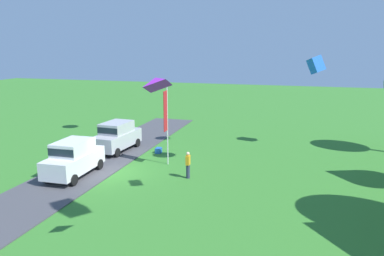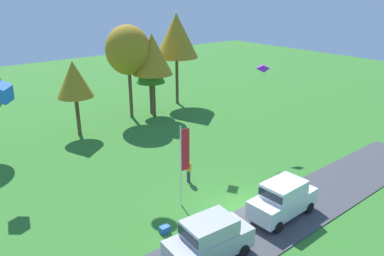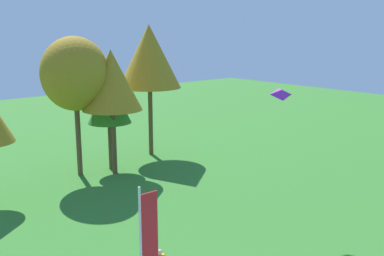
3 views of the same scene
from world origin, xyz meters
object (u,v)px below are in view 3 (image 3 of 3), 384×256
Objects in this scene: flag_banner at (147,244)px; tree_left_of_center at (75,74)px; tree_lone_near at (109,102)px; tree_far_left at (149,57)px; tree_right_of_center at (112,81)px; kite_diamond_high_right at (282,93)px.

tree_left_of_center is at bearing 69.90° from flag_banner.
flag_banner is at bearing -117.08° from tree_lone_near.
tree_lone_near is at bearing -163.61° from tree_far_left.
kite_diamond_high_right is at bearing -75.77° from tree_right_of_center.
tree_lone_near is at bearing -6.32° from tree_left_of_center.
tree_left_of_center reaches higher than tree_right_of_center.
tree_right_of_center is at bearing -153.62° from tree_far_left.
tree_far_left reaches higher than kite_diamond_high_right.
tree_lone_near reaches higher than flag_banner.
kite_diamond_high_right is (3.12, -12.31, 0.16)m from tree_right_of_center.
tree_left_of_center is 1.79× the size of flag_banner.
tree_left_of_center is 3.25m from tree_lone_near.
tree_far_left is 23.52m from flag_banner.
tree_left_of_center is 1.10× the size of tree_right_of_center.
tree_far_left reaches higher than tree_lone_near.
tree_right_of_center is (2.04, -1.39, -0.47)m from tree_left_of_center.
kite_diamond_high_right is at bearing 18.66° from flag_banner.
flag_banner is (-8.49, -16.23, -3.29)m from tree_right_of_center.
tree_right_of_center is at bearing -109.01° from tree_lone_near.
flag_banner is (-8.87, -17.36, -1.60)m from tree_lone_near.
tree_far_left is at bearing 16.39° from tree_lone_near.
tree_right_of_center reaches higher than flag_banner.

